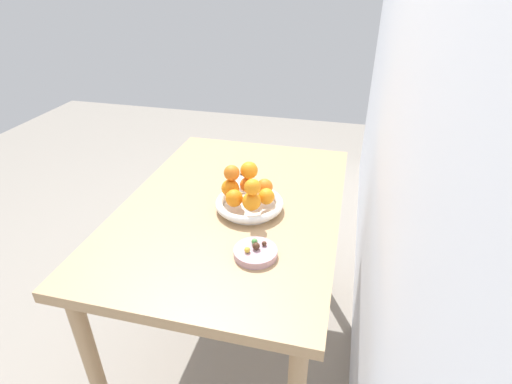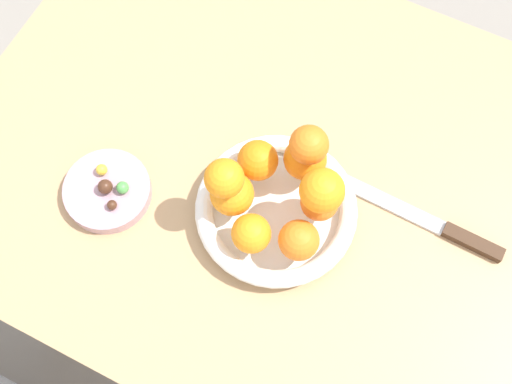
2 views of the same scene
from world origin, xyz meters
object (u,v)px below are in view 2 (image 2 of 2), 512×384
(orange_3, at_px, (258,160))
(orange_8, at_px, (224,178))
(dining_table, at_px, (306,203))
(fruit_bowl, at_px, (276,210))
(candy_ball_3, at_px, (105,187))
(orange_0, at_px, (299,240))
(candy_ball_1, at_px, (123,188))
(orange_2, at_px, (304,161))
(orange_6, at_px, (309,145))
(candy_ball_0, at_px, (112,205))
(orange_1, at_px, (320,202))
(knife, at_px, (433,224))
(orange_5, at_px, (251,233))
(candy_dish, at_px, (108,191))
(orange_7, at_px, (322,191))
(orange_4, at_px, (232,194))
(candy_ball_2, at_px, (102,170))

(orange_3, xyz_separation_m, orange_8, (0.02, 0.07, 0.06))
(dining_table, height_order, fruit_bowl, fruit_bowl)
(orange_8, xyz_separation_m, candy_ball_3, (0.17, 0.05, -0.10))
(fruit_bowl, distance_m, orange_0, 0.08)
(orange_8, height_order, candy_ball_1, orange_8)
(orange_2, xyz_separation_m, orange_6, (-0.00, 0.00, 0.06))
(orange_3, height_order, candy_ball_0, orange_3)
(orange_0, height_order, orange_1, orange_0)
(fruit_bowl, xyz_separation_m, orange_3, (0.05, -0.04, 0.05))
(orange_6, height_order, orange_8, same)
(knife, bearing_deg, orange_5, 34.06)
(knife, bearing_deg, dining_table, 5.50)
(candy_dish, relative_size, orange_7, 2.13)
(candy_ball_3, height_order, knife, candy_ball_3)
(dining_table, relative_size, knife, 4.22)
(orange_4, height_order, orange_7, orange_7)
(orange_7, bearing_deg, dining_table, -61.03)
(orange_1, height_order, candy_ball_0, orange_1)
(orange_6, bearing_deg, orange_1, 133.72)
(dining_table, bearing_deg, candy_ball_2, 24.99)
(candy_dish, height_order, candy_ball_3, candy_ball_3)
(orange_1, relative_size, orange_8, 1.00)
(orange_3, relative_size, knife, 0.23)
(candy_ball_1, bearing_deg, candy_ball_3, 24.96)
(orange_3, height_order, orange_7, orange_7)
(candy_ball_2, bearing_deg, orange_0, -176.54)
(orange_1, bearing_deg, candy_dish, 19.21)
(orange_6, xyz_separation_m, orange_8, (0.08, 0.09, -0.00))
(orange_2, bearing_deg, orange_3, 25.02)
(fruit_bowl, relative_size, orange_8, 4.37)
(orange_2, xyz_separation_m, candy_ball_1, (0.22, 0.14, -0.04))
(fruit_bowl, distance_m, orange_8, 0.13)
(orange_7, bearing_deg, orange_5, 49.71)
(orange_4, height_order, orange_5, orange_4)
(orange_0, xyz_separation_m, orange_1, (-0.00, -0.06, -0.00))
(orange_5, distance_m, orange_8, 0.09)
(orange_2, distance_m, orange_8, 0.13)
(candy_ball_3, relative_size, knife, 0.08)
(dining_table, bearing_deg, orange_7, 118.97)
(orange_1, relative_size, orange_3, 0.92)
(orange_3, distance_m, candy_ball_3, 0.23)
(orange_0, distance_m, orange_4, 0.11)
(orange_5, height_order, candy_ball_3, orange_5)
(fruit_bowl, relative_size, orange_6, 4.34)
(dining_table, distance_m, candy_ball_1, 0.30)
(orange_3, bearing_deg, orange_2, -154.98)
(fruit_bowl, relative_size, orange_7, 3.87)
(orange_4, height_order, orange_6, orange_6)
(orange_0, relative_size, candy_ball_1, 3.04)
(orange_5, relative_size, candy_ball_0, 3.76)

